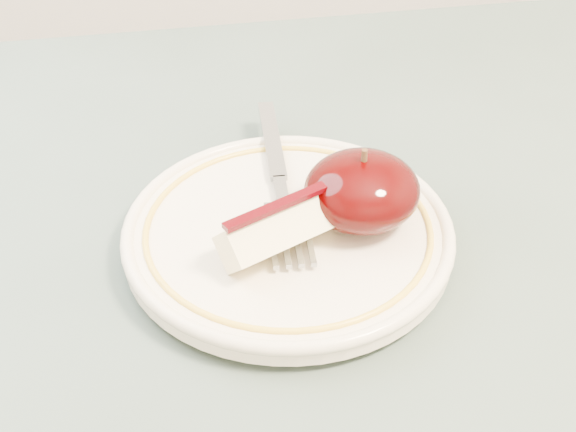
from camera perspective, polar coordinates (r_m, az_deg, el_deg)
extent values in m
cylinder|color=brown|center=(1.13, 17.80, -5.21)|extent=(0.05, 0.05, 0.71)
cube|color=#475851|center=(0.48, 2.45, -11.81)|extent=(0.90, 0.90, 0.04)
cylinder|color=beige|center=(0.53, 0.00, -2.10)|extent=(0.12, 0.12, 0.01)
cylinder|color=beige|center=(0.53, 0.00, -1.36)|extent=(0.22, 0.22, 0.01)
torus|color=beige|center=(0.53, 0.00, -0.94)|extent=(0.22, 0.22, 0.01)
torus|color=gold|center=(0.52, 0.00, -0.82)|extent=(0.19, 0.19, 0.00)
ellipsoid|color=black|center=(0.52, 5.28, 1.82)|extent=(0.08, 0.07, 0.05)
cylinder|color=#472D19|center=(0.50, 5.45, 4.18)|extent=(0.00, 0.00, 0.01)
cube|color=#FFF2BB|center=(0.50, -0.44, -0.92)|extent=(0.09, 0.07, 0.04)
cube|color=#360105|center=(0.48, -0.45, 0.84)|extent=(0.08, 0.04, 0.00)
cube|color=gray|center=(0.60, -1.16, 5.50)|extent=(0.02, 0.10, 0.00)
cube|color=gray|center=(0.55, -0.49, 1.85)|extent=(0.01, 0.03, 0.00)
cube|color=gray|center=(0.53, -0.17, 0.12)|extent=(0.03, 0.03, 0.00)
cube|color=gray|center=(0.50, 1.55, -1.97)|extent=(0.01, 0.04, 0.00)
cube|color=gray|center=(0.50, 0.67, -2.04)|extent=(0.01, 0.04, 0.00)
cube|color=gray|center=(0.50, -0.21, -2.11)|extent=(0.01, 0.04, 0.00)
cube|color=gray|center=(0.50, -1.10, -2.17)|extent=(0.01, 0.04, 0.00)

